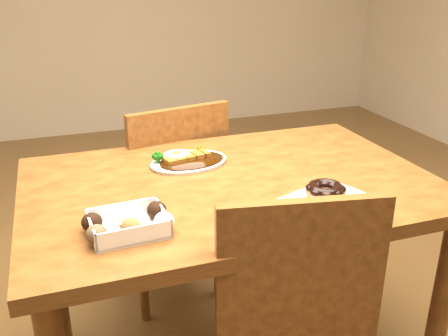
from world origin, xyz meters
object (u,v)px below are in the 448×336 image
object	(u,v)px
chair_far	(168,194)
donut_box	(128,223)
katsu_curry_plate	(187,160)
pon_de_ring	(326,191)
table	(231,210)

from	to	relation	value
chair_far	donut_box	world-z (taller)	chair_far
chair_far	katsu_curry_plate	size ratio (longest dim) A/B	3.17
pon_de_ring	katsu_curry_plate	bearing A→B (deg)	127.49
chair_far	katsu_curry_plate	xyz separation A→B (m)	(-0.01, -0.36, 0.28)
donut_box	pon_de_ring	world-z (taller)	donut_box
chair_far	donut_box	distance (m)	0.85
table	chair_far	world-z (taller)	chair_far
table	donut_box	xyz separation A→B (m)	(-0.34, -0.21, 0.12)
table	donut_box	distance (m)	0.42
chair_far	table	bearing A→B (deg)	86.69
katsu_curry_plate	chair_far	bearing A→B (deg)	87.89
table	katsu_curry_plate	distance (m)	0.22
table	chair_far	bearing A→B (deg)	97.83
table	katsu_curry_plate	bearing A→B (deg)	116.70
chair_far	donut_box	size ratio (longest dim) A/B	4.11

